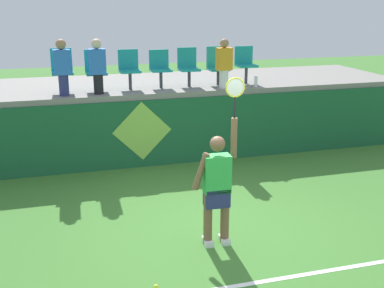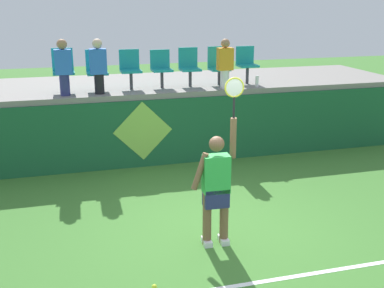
{
  "view_description": "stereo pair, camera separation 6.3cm",
  "coord_description": "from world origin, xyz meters",
  "px_view_note": "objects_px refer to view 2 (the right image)",
  "views": [
    {
      "loc": [
        -2.32,
        -6.61,
        3.53
      ],
      "look_at": [
        -0.08,
        1.2,
        1.09
      ],
      "focal_mm": 46.04,
      "sensor_mm": 36.0,
      "label": 1
    },
    {
      "loc": [
        -2.26,
        -6.63,
        3.53
      ],
      "look_at": [
        -0.08,
        1.2,
        1.09
      ],
      "focal_mm": 46.04,
      "sensor_mm": 36.0,
      "label": 2
    }
  ],
  "objects_px": {
    "stadium_chair_2": "(130,67)",
    "stadium_chair_5": "(218,65)",
    "tennis_player": "(216,185)",
    "stadium_chair_3": "(161,67)",
    "stadium_chair_1": "(97,68)",
    "spectator_0": "(98,65)",
    "stadium_chair_4": "(189,65)",
    "tennis_ball": "(154,287)",
    "stadium_chair_6": "(246,62)",
    "spectator_1": "(225,63)",
    "spectator_2": "(63,66)",
    "stadium_chair_0": "(63,68)",
    "water_bottle": "(257,81)"
  },
  "relations": [
    {
      "from": "stadium_chair_2",
      "to": "stadium_chair_5",
      "type": "bearing_deg",
      "value": 0.15
    },
    {
      "from": "tennis_player",
      "to": "stadium_chair_3",
      "type": "xyz_separation_m",
      "value": [
        0.17,
        4.48,
        1.11
      ]
    },
    {
      "from": "stadium_chair_1",
      "to": "spectator_0",
      "type": "distance_m",
      "value": 0.44
    },
    {
      "from": "stadium_chair_4",
      "to": "spectator_0",
      "type": "bearing_deg",
      "value": -168.38
    },
    {
      "from": "tennis_ball",
      "to": "stadium_chair_2",
      "type": "xyz_separation_m",
      "value": [
        0.6,
        5.42,
        2.02
      ]
    },
    {
      "from": "stadium_chair_3",
      "to": "stadium_chair_6",
      "type": "relative_size",
      "value": 0.97
    },
    {
      "from": "spectator_1",
      "to": "spectator_2",
      "type": "distance_m",
      "value": 3.46
    },
    {
      "from": "stadium_chair_2",
      "to": "spectator_0",
      "type": "height_order",
      "value": "spectator_0"
    },
    {
      "from": "spectator_0",
      "to": "tennis_player",
      "type": "bearing_deg",
      "value": -73.0
    },
    {
      "from": "stadium_chair_5",
      "to": "spectator_1",
      "type": "height_order",
      "value": "spectator_1"
    },
    {
      "from": "stadium_chair_4",
      "to": "stadium_chair_6",
      "type": "relative_size",
      "value": 1.01
    },
    {
      "from": "spectator_2",
      "to": "stadium_chair_0",
      "type": "bearing_deg",
      "value": 90.0
    },
    {
      "from": "spectator_2",
      "to": "stadium_chair_2",
      "type": "bearing_deg",
      "value": 16.1
    },
    {
      "from": "stadium_chair_0",
      "to": "tennis_ball",
      "type": "bearing_deg",
      "value": -81.4
    },
    {
      "from": "stadium_chair_3",
      "to": "spectator_0",
      "type": "xyz_separation_m",
      "value": [
        -1.41,
        -0.42,
        0.13
      ]
    },
    {
      "from": "stadium_chair_3",
      "to": "spectator_0",
      "type": "relative_size",
      "value": 0.73
    },
    {
      "from": "stadium_chair_3",
      "to": "stadium_chair_5",
      "type": "relative_size",
      "value": 0.96
    },
    {
      "from": "stadium_chair_0",
      "to": "stadium_chair_5",
      "type": "relative_size",
      "value": 1.07
    },
    {
      "from": "stadium_chair_2",
      "to": "stadium_chair_1",
      "type": "bearing_deg",
      "value": 179.69
    },
    {
      "from": "stadium_chair_1",
      "to": "spectator_2",
      "type": "bearing_deg",
      "value": -149.39
    },
    {
      "from": "stadium_chair_0",
      "to": "stadium_chair_5",
      "type": "distance_m",
      "value": 3.46
    },
    {
      "from": "tennis_ball",
      "to": "stadium_chair_1",
      "type": "height_order",
      "value": "stadium_chair_1"
    },
    {
      "from": "stadium_chair_1",
      "to": "stadium_chair_6",
      "type": "relative_size",
      "value": 1.02
    },
    {
      "from": "stadium_chair_1",
      "to": "spectator_0",
      "type": "bearing_deg",
      "value": -90.0
    },
    {
      "from": "stadium_chair_0",
      "to": "stadium_chair_2",
      "type": "bearing_deg",
      "value": -0.16
    },
    {
      "from": "tennis_player",
      "to": "spectator_2",
      "type": "relative_size",
      "value": 2.16
    },
    {
      "from": "stadium_chair_2",
      "to": "spectator_1",
      "type": "height_order",
      "value": "spectator_1"
    },
    {
      "from": "stadium_chair_5",
      "to": "water_bottle",
      "type": "bearing_deg",
      "value": -37.68
    },
    {
      "from": "water_bottle",
      "to": "stadium_chair_2",
      "type": "height_order",
      "value": "stadium_chair_2"
    },
    {
      "from": "stadium_chair_3",
      "to": "spectator_1",
      "type": "distance_m",
      "value": 1.42
    },
    {
      "from": "spectator_0",
      "to": "stadium_chair_4",
      "type": "bearing_deg",
      "value": 11.62
    },
    {
      "from": "water_bottle",
      "to": "stadium_chair_5",
      "type": "xyz_separation_m",
      "value": [
        -0.73,
        0.57,
        0.33
      ]
    },
    {
      "from": "spectator_0",
      "to": "stadium_chair_1",
      "type": "bearing_deg",
      "value": 90.0
    },
    {
      "from": "stadium_chair_1",
      "to": "stadium_chair_4",
      "type": "height_order",
      "value": "stadium_chair_1"
    },
    {
      "from": "stadium_chair_4",
      "to": "tennis_player",
      "type": "bearing_deg",
      "value": -100.38
    },
    {
      "from": "stadium_chair_3",
      "to": "stadium_chair_4",
      "type": "xyz_separation_m",
      "value": [
        0.65,
        0.0,
        0.0
      ]
    },
    {
      "from": "stadium_chair_4",
      "to": "stadium_chair_5",
      "type": "relative_size",
      "value": 0.99
    },
    {
      "from": "stadium_chair_0",
      "to": "stadium_chair_2",
      "type": "xyz_separation_m",
      "value": [
        1.42,
        -0.0,
        -0.04
      ]
    },
    {
      "from": "water_bottle",
      "to": "spectator_1",
      "type": "xyz_separation_m",
      "value": [
        -0.73,
        0.1,
        0.44
      ]
    },
    {
      "from": "stadium_chair_1",
      "to": "water_bottle",
      "type": "bearing_deg",
      "value": -9.2
    },
    {
      "from": "tennis_ball",
      "to": "spectator_0",
      "type": "distance_m",
      "value": 5.44
    },
    {
      "from": "stadium_chair_3",
      "to": "stadium_chair_4",
      "type": "bearing_deg",
      "value": 0.43
    },
    {
      "from": "tennis_ball",
      "to": "stadium_chair_0",
      "type": "distance_m",
      "value": 5.86
    },
    {
      "from": "stadium_chair_0",
      "to": "stadium_chair_2",
      "type": "height_order",
      "value": "stadium_chair_0"
    },
    {
      "from": "water_bottle",
      "to": "stadium_chair_4",
      "type": "relative_size",
      "value": 0.3
    },
    {
      "from": "spectator_0",
      "to": "water_bottle",
      "type": "bearing_deg",
      "value": -2.28
    },
    {
      "from": "spectator_0",
      "to": "spectator_1",
      "type": "relative_size",
      "value": 1.05
    },
    {
      "from": "stadium_chair_2",
      "to": "stadium_chair_6",
      "type": "xyz_separation_m",
      "value": [
        2.72,
        -0.0,
        0.01
      ]
    },
    {
      "from": "stadium_chair_5",
      "to": "spectator_2",
      "type": "distance_m",
      "value": 3.48
    },
    {
      "from": "tennis_ball",
      "to": "water_bottle",
      "type": "relative_size",
      "value": 0.26
    }
  ]
}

